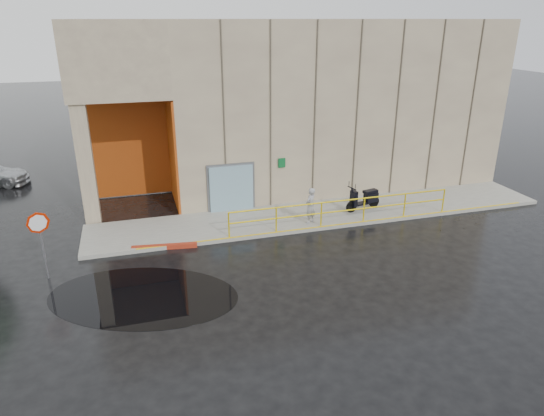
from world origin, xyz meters
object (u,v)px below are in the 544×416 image
at_px(scooter, 364,193).
at_px(stop_sign, 40,230).
at_px(person, 310,206).
at_px(red_curb, 165,247).

bearing_deg(scooter, stop_sign, 178.02).
xyz_separation_m(scooter, stop_sign, (-12.61, -2.36, 0.81)).
height_order(scooter, stop_sign, stop_sign).
distance_m(person, red_curb, 6.03).
distance_m(person, scooter, 2.87).
relative_size(scooter, stop_sign, 0.76).
bearing_deg(person, red_curb, -33.65).
relative_size(stop_sign, red_curb, 0.99).
relative_size(person, stop_sign, 0.64).
xyz_separation_m(stop_sign, red_curb, (3.88, 1.16, -1.65)).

